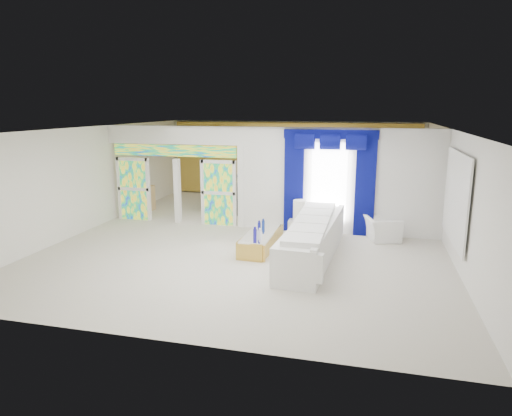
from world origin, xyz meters
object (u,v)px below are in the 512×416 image
(white_sofa, at_px, (313,241))
(armchair, at_px, (382,228))
(coffee_table, at_px, (261,241))
(grand_piano, at_px, (238,192))
(console_table, at_px, (310,228))

(white_sofa, xyz_separation_m, armchair, (1.64, 1.96, -0.10))
(coffee_table, relative_size, grand_piano, 0.98)
(coffee_table, bearing_deg, console_table, 59.24)
(coffee_table, xyz_separation_m, grand_piano, (-2.08, 4.97, 0.29))
(grand_piano, bearing_deg, coffee_table, -60.01)
(coffee_table, bearing_deg, white_sofa, -12.53)
(armchair, xyz_separation_m, grand_piano, (-5.07, 3.31, 0.19))
(grand_piano, bearing_deg, white_sofa, -49.65)
(coffee_table, relative_size, armchair, 2.03)
(white_sofa, distance_m, armchair, 2.56)
(white_sofa, height_order, coffee_table, white_sofa)
(white_sofa, bearing_deg, armchair, 53.47)
(white_sofa, xyz_separation_m, console_table, (-0.34, 2.00, -0.22))
(armchair, height_order, grand_piano, grand_piano)
(white_sofa, distance_m, console_table, 2.04)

